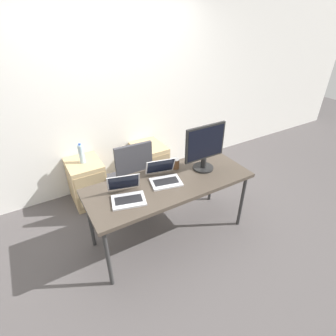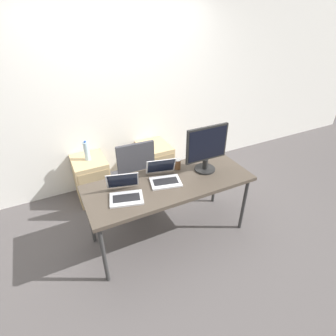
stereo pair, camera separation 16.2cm
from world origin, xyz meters
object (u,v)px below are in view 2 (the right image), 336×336
(office_chair, at_px, (134,184))
(coffee_cup_brown, at_px, (177,164))
(water_bottle, at_px, (87,151))
(laptop_right, at_px, (125,192))
(monitor, at_px, (206,149))
(cabinet_left, at_px, (92,179))
(cabinet_right, at_px, (155,163))
(laptop_left, at_px, (164,177))

(office_chair, distance_m, coffee_cup_brown, 0.74)
(office_chair, bearing_deg, water_bottle, 131.88)
(laptop_right, bearing_deg, water_bottle, 96.71)
(monitor, distance_m, coffee_cup_brown, 0.37)
(cabinet_left, xyz_separation_m, laptop_right, (0.14, -1.18, 0.51))
(cabinet_right, relative_size, laptop_left, 1.59)
(office_chair, relative_size, monitor, 2.00)
(laptop_right, bearing_deg, laptop_left, 10.13)
(laptop_right, height_order, coffee_cup_brown, laptop_right)
(laptop_right, bearing_deg, cabinet_left, 96.72)
(cabinet_right, relative_size, laptop_right, 1.58)
(cabinet_left, bearing_deg, cabinet_right, 0.00)
(laptop_right, distance_m, coffee_cup_brown, 0.74)
(cabinet_right, bearing_deg, coffee_cup_brown, -97.43)
(water_bottle, bearing_deg, office_chair, -48.12)
(office_chair, bearing_deg, coffee_cup_brown, -48.92)
(cabinet_right, relative_size, coffee_cup_brown, 5.08)
(monitor, bearing_deg, water_bottle, 134.88)
(water_bottle, bearing_deg, laptop_left, -61.45)
(office_chair, height_order, laptop_right, office_chair)
(cabinet_left, relative_size, coffee_cup_brown, 5.08)
(laptop_right, relative_size, coffee_cup_brown, 3.21)
(cabinet_left, relative_size, laptop_left, 1.59)
(laptop_left, distance_m, laptop_right, 0.47)
(water_bottle, distance_m, laptop_right, 1.19)
(cabinet_right, xyz_separation_m, laptop_right, (-0.82, -1.18, 0.51))
(office_chair, distance_m, laptop_left, 0.75)
(coffee_cup_brown, bearing_deg, cabinet_right, 82.57)
(laptop_left, distance_m, coffee_cup_brown, 0.28)
(water_bottle, height_order, coffee_cup_brown, coffee_cup_brown)
(cabinet_right, bearing_deg, laptop_right, -124.95)
(water_bottle, relative_size, laptop_left, 0.71)
(office_chair, height_order, laptop_left, office_chair)
(cabinet_left, xyz_separation_m, coffee_cup_brown, (0.84, -0.94, 0.52))
(laptop_left, xyz_separation_m, coffee_cup_brown, (0.24, 0.15, 0.01))
(laptop_right, bearing_deg, monitor, 4.20)
(cabinet_right, bearing_deg, water_bottle, 179.87)
(office_chair, xyz_separation_m, water_bottle, (-0.44, 0.50, 0.35))
(cabinet_left, distance_m, laptop_right, 1.29)
(office_chair, xyz_separation_m, cabinet_left, (-0.44, 0.49, -0.08))
(water_bottle, distance_m, coffee_cup_brown, 1.27)
(cabinet_left, relative_size, cabinet_right, 1.00)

